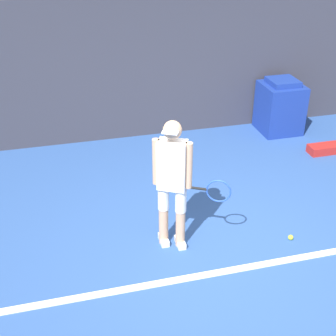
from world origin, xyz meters
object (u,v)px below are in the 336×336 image
Objects in this scene: tennis_player at (173,180)px; equipment_bag at (331,148)px; covered_chair at (280,107)px; tennis_ball at (291,237)px.

equipment_bag is at bearing 56.41° from tennis_player.
covered_chair is 1.27m from equipment_bag.
covered_chair reaches higher than tennis_ball.
equipment_bag is at bearing -65.12° from covered_chair.
tennis_ball is at bearing 17.00° from tennis_player.
covered_chair is (1.37, 3.21, 0.46)m from tennis_ball.
tennis_ball is (1.52, -0.31, -0.93)m from tennis_player.
tennis_player is 25.44× the size of tennis_ball.
equipment_bag is (3.40, 1.81, -0.89)m from tennis_player.
tennis_player is at bearing -134.98° from covered_chair.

